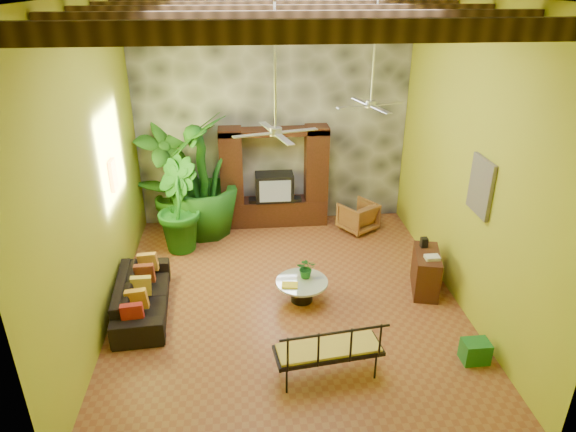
{
  "coord_description": "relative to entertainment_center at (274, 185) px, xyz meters",
  "views": [
    {
      "loc": [
        -0.7,
        -7.66,
        5.25
      ],
      "look_at": [
        0.03,
        0.2,
        1.55
      ],
      "focal_mm": 32.0,
      "sensor_mm": 36.0,
      "label": 1
    }
  ],
  "objects": [
    {
      "name": "ceiling_fan_back",
      "position": [
        1.6,
        -1.94,
        2.44
      ],
      "size": [
        1.28,
        1.28,
        1.86
      ],
      "color": "silver",
      "rests_on": "ceiling"
    },
    {
      "name": "coffee_table",
      "position": [
        0.26,
        -3.19,
        -0.71
      ],
      "size": [
        0.92,
        0.92,
        0.4
      ],
      "rotation": [
        0.0,
        0.0,
        -0.36
      ],
      "color": "black",
      "rests_on": "ground"
    },
    {
      "name": "left_wall",
      "position": [
        -3.0,
        -3.14,
        1.53
      ],
      "size": [
        0.02,
        7.0,
        5.0
      ],
      "primitive_type": "cube",
      "color": "gold",
      "rests_on": "ground"
    },
    {
      "name": "stone_accent_wall",
      "position": [
        0.0,
        0.3,
        1.53
      ],
      "size": [
        5.98,
        0.1,
        4.98
      ],
      "primitive_type": "cube",
      "color": "#3C3E44",
      "rests_on": "ground"
    },
    {
      "name": "ground",
      "position": [
        0.0,
        -3.14,
        -0.97
      ],
      "size": [
        7.0,
        7.0,
        0.0
      ],
      "primitive_type": "plane",
      "color": "brown",
      "rests_on": "ground"
    },
    {
      "name": "wall_art_mask",
      "position": [
        -2.96,
        -2.14,
        1.13
      ],
      "size": [
        0.06,
        0.32,
        0.55
      ],
      "primitive_type": "cube",
      "color": "gold",
      "rests_on": "left_wall"
    },
    {
      "name": "wall_art_painting",
      "position": [
        2.96,
        -3.74,
        1.33
      ],
      "size": [
        0.06,
        0.7,
        0.9
      ],
      "primitive_type": "cube",
      "color": "#2A529C",
      "rests_on": "right_wall"
    },
    {
      "name": "yellow_tray",
      "position": [
        0.03,
        -3.33,
        -0.55
      ],
      "size": [
        0.3,
        0.23,
        0.03
      ],
      "primitive_type": "cube",
      "rotation": [
        0.0,
        0.0,
        -0.14
      ],
      "color": "yellow",
      "rests_on": "coffee_table"
    },
    {
      "name": "tall_plant_a",
      "position": [
        -2.36,
        0.01,
        0.28
      ],
      "size": [
        1.58,
        1.5,
        2.48
      ],
      "primitive_type": "imported",
      "rotation": [
        0.0,
        0.0,
        0.66
      ],
      "color": "#256219",
      "rests_on": "ground"
    },
    {
      "name": "tall_plant_b",
      "position": [
        -2.08,
        -0.99,
        0.01
      ],
      "size": [
        1.22,
        1.33,
        1.95
      ],
      "primitive_type": "imported",
      "rotation": [
        0.0,
        0.0,
        1.97
      ],
      "color": "#1A651B",
      "rests_on": "ground"
    },
    {
      "name": "ceiling_beams",
      "position": [
        0.0,
        -3.14,
        3.81
      ],
      "size": [
        5.95,
        5.36,
        0.22
      ],
      "color": "#382211",
      "rests_on": "ceiling"
    },
    {
      "name": "back_wall",
      "position": [
        0.0,
        0.36,
        1.53
      ],
      "size": [
        6.0,
        0.02,
        5.0
      ],
      "primitive_type": "cube",
      "color": "gold",
      "rests_on": "ground"
    },
    {
      "name": "entertainment_center",
      "position": [
        0.0,
        0.0,
        0.0
      ],
      "size": [
        2.4,
        0.55,
        2.3
      ],
      "color": "#311B0D",
      "rests_on": "ground"
    },
    {
      "name": "iron_bench",
      "position": [
        0.4,
        -5.2,
        -0.43
      ],
      "size": [
        1.58,
        0.74,
        0.57
      ],
      "rotation": [
        0.0,
        0.0,
        0.13
      ],
      "color": "black",
      "rests_on": "ground"
    },
    {
      "name": "green_bin",
      "position": [
        2.65,
        -5.01,
        -0.79
      ],
      "size": [
        0.4,
        0.3,
        0.35
      ],
      "primitive_type": "cube",
      "rotation": [
        0.0,
        0.0,
        0.01
      ],
      "color": "#1C6B31",
      "rests_on": "ground"
    },
    {
      "name": "ceiling_fan_front",
      "position": [
        -0.2,
        -3.54,
        2.44
      ],
      "size": [
        1.28,
        1.28,
        1.86
      ],
      "color": "silver",
      "rests_on": "ceiling"
    },
    {
      "name": "centerpiece_plant",
      "position": [
        0.35,
        -3.07,
        -0.38
      ],
      "size": [
        0.38,
        0.34,
        0.38
      ],
      "primitive_type": "imported",
      "rotation": [
        0.0,
        0.0,
        -0.14
      ],
      "color": "#196020",
      "rests_on": "coffee_table"
    },
    {
      "name": "right_wall",
      "position": [
        3.0,
        -3.14,
        1.53
      ],
      "size": [
        0.02,
        7.0,
        5.0
      ],
      "primitive_type": "cube",
      "color": "gold",
      "rests_on": "ground"
    },
    {
      "name": "tall_plant_c",
      "position": [
        -1.57,
        -0.33,
        0.38
      ],
      "size": [
        1.7,
        1.7,
        2.7
      ],
      "primitive_type": "imported",
      "rotation": [
        0.0,
        0.0,
        4.58
      ],
      "color": "#1A5516",
      "rests_on": "ground"
    },
    {
      "name": "side_console",
      "position": [
        2.54,
        -3.06,
        -0.59
      ],
      "size": [
        0.64,
        1.02,
        0.76
      ],
      "primitive_type": "cube",
      "rotation": [
        0.0,
        0.0,
        -0.24
      ],
      "color": "#381C11",
      "rests_on": "ground"
    },
    {
      "name": "wicker_armchair",
      "position": [
        1.85,
        -0.52,
        -0.63
      ],
      "size": [
        0.99,
        1.0,
        0.66
      ],
      "primitive_type": "imported",
      "rotation": [
        0.0,
        0.0,
        3.71
      ],
      "color": "brown",
      "rests_on": "ground"
    },
    {
      "name": "sofa",
      "position": [
        -2.5,
        -3.25,
        -0.66
      ],
      "size": [
        0.98,
        2.18,
        0.62
      ],
      "primitive_type": "imported",
      "rotation": [
        0.0,
        0.0,
        1.64
      ],
      "color": "black",
      "rests_on": "ground"
    }
  ]
}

